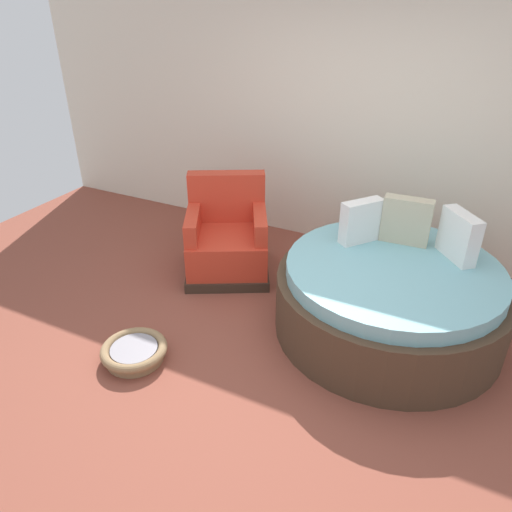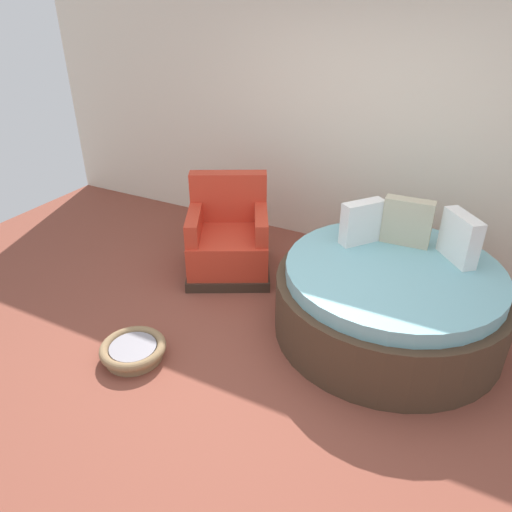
{
  "view_description": "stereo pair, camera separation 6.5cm",
  "coord_description": "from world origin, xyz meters",
  "views": [
    {
      "loc": [
        1.18,
        -2.62,
        2.53
      ],
      "look_at": [
        -0.39,
        0.52,
        0.55
      ],
      "focal_mm": 33.75,
      "sensor_mm": 36.0,
      "label": 1
    },
    {
      "loc": [
        1.24,
        -2.59,
        2.53
      ],
      "look_at": [
        -0.39,
        0.52,
        0.55
      ],
      "focal_mm": 33.75,
      "sensor_mm": 36.0,
      "label": 2
    }
  ],
  "objects": [
    {
      "name": "pet_basket",
      "position": [
        -0.94,
        -0.48,
        0.07
      ],
      "size": [
        0.51,
        0.51,
        0.13
      ],
      "color": "#8E704C",
      "rests_on": "ground_plane"
    },
    {
      "name": "red_armchair",
      "position": [
        -0.96,
        1.03,
        0.33
      ],
      "size": [
        1.08,
        1.08,
        0.94
      ],
      "color": "#38281E",
      "rests_on": "ground_plane"
    },
    {
      "name": "back_wall",
      "position": [
        0.0,
        2.2,
        1.46
      ],
      "size": [
        8.0,
        0.12,
        2.92
      ],
      "primitive_type": "cube",
      "color": "silver",
      "rests_on": "ground_plane"
    },
    {
      "name": "ground_plane",
      "position": [
        0.0,
        0.0,
        -0.01
      ],
      "size": [
        8.0,
        8.0,
        0.02
      ],
      "primitive_type": "cube",
      "color": "brown"
    },
    {
      "name": "round_daybed",
      "position": [
        0.7,
        0.78,
        0.32
      ],
      "size": [
        1.84,
        1.84,
        1.02
      ],
      "color": "#473323",
      "rests_on": "ground_plane"
    }
  ]
}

